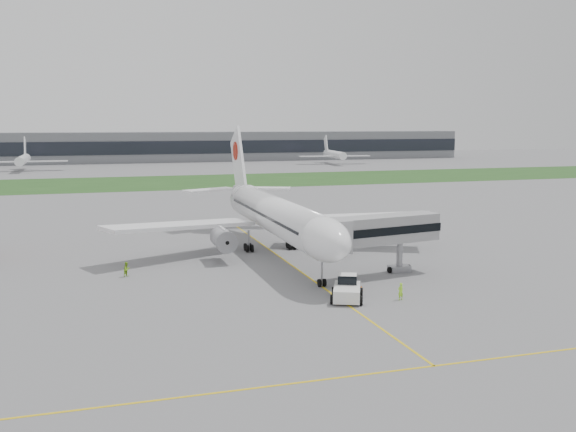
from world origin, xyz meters
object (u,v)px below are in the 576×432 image
object	(u,v)px
pushback_tug	(347,289)
jet_bridge	(375,231)
airliner	(274,214)
ground_crew_near	(401,291)

from	to	relation	value
pushback_tug	jet_bridge	size ratio (longest dim) A/B	0.34
airliner	pushback_tug	world-z (taller)	airliner
airliner	jet_bridge	size ratio (longest dim) A/B	3.34
jet_bridge	pushback_tug	bearing A→B (deg)	-139.98
airliner	jet_bridge	xyz separation A→B (m)	(7.64, -17.26, -0.08)
pushback_tug	ground_crew_near	bearing A→B (deg)	5.02
airliner	pushback_tug	xyz separation A→B (m)	(0.71, -25.62, -4.52)
airliner	pushback_tug	size ratio (longest dim) A/B	9.76
jet_bridge	ground_crew_near	world-z (taller)	jet_bridge
jet_bridge	airliner	bearing A→B (deg)	103.53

